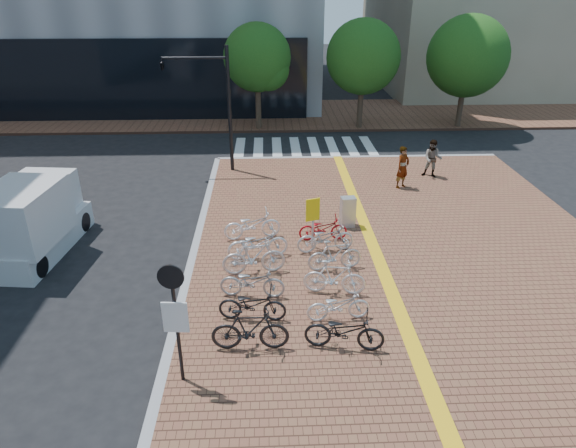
{
  "coord_description": "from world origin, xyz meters",
  "views": [
    {
      "loc": [
        -1.49,
        -12.52,
        8.37
      ],
      "look_at": [
        -0.9,
        2.0,
        1.3
      ],
      "focal_mm": 32.0,
      "sensor_mm": 36.0,
      "label": 1
    }
  ],
  "objects_px": {
    "bike_8": "(335,277)",
    "traffic_light_pole": "(199,87)",
    "bike_6": "(344,331)",
    "pedestrian_a": "(403,167)",
    "bike_0": "(250,330)",
    "bike_2": "(252,282)",
    "bike_7": "(338,305)",
    "yellow_sign": "(313,214)",
    "bike_1": "(252,304)",
    "bike_10": "(325,238)",
    "box_truck": "(32,219)",
    "bike_3": "(254,257)",
    "utility_box": "(348,212)",
    "bike_9": "(335,255)",
    "bike_4": "(258,243)",
    "notice_sign": "(175,310)",
    "pedestrian_b": "(433,159)",
    "bike_5": "(252,225)",
    "bike_11": "(323,228)"
  },
  "relations": [
    {
      "from": "bike_0",
      "to": "bike_2",
      "type": "distance_m",
      "value": 2.28
    },
    {
      "from": "bike_8",
      "to": "yellow_sign",
      "type": "distance_m",
      "value": 2.88
    },
    {
      "from": "bike_4",
      "to": "pedestrian_a",
      "type": "xyz_separation_m",
      "value": [
        6.07,
        5.86,
        0.39
      ]
    },
    {
      "from": "bike_0",
      "to": "bike_11",
      "type": "height_order",
      "value": "bike_0"
    },
    {
      "from": "bike_6",
      "to": "pedestrian_b",
      "type": "bearing_deg",
      "value": -15.91
    },
    {
      "from": "box_truck",
      "to": "traffic_light_pole",
      "type": "bearing_deg",
      "value": 57.39
    },
    {
      "from": "bike_0",
      "to": "bike_10",
      "type": "relative_size",
      "value": 1.0
    },
    {
      "from": "bike_1",
      "to": "bike_9",
      "type": "distance_m",
      "value": 3.48
    },
    {
      "from": "bike_0",
      "to": "bike_1",
      "type": "distance_m",
      "value": 1.2
    },
    {
      "from": "bike_6",
      "to": "pedestrian_a",
      "type": "height_order",
      "value": "pedestrian_a"
    },
    {
      "from": "pedestrian_a",
      "to": "yellow_sign",
      "type": "relative_size",
      "value": 1.01
    },
    {
      "from": "bike_4",
      "to": "notice_sign",
      "type": "xyz_separation_m",
      "value": [
        -1.63,
        -5.52,
        1.38
      ]
    },
    {
      "from": "bike_0",
      "to": "notice_sign",
      "type": "relative_size",
      "value": 0.63
    },
    {
      "from": "bike_9",
      "to": "bike_10",
      "type": "height_order",
      "value": "bike_9"
    },
    {
      "from": "bike_0",
      "to": "bike_3",
      "type": "height_order",
      "value": "bike_3"
    },
    {
      "from": "bike_1",
      "to": "bike_2",
      "type": "height_order",
      "value": "bike_2"
    },
    {
      "from": "bike_1",
      "to": "bike_7",
      "type": "relative_size",
      "value": 1.07
    },
    {
      "from": "bike_1",
      "to": "traffic_light_pole",
      "type": "relative_size",
      "value": 0.32
    },
    {
      "from": "bike_2",
      "to": "bike_8",
      "type": "distance_m",
      "value": 2.32
    },
    {
      "from": "bike_2",
      "to": "bike_7",
      "type": "distance_m",
      "value": 2.56
    },
    {
      "from": "bike_1",
      "to": "notice_sign",
      "type": "bearing_deg",
      "value": 151.43
    },
    {
      "from": "bike_2",
      "to": "bike_9",
      "type": "xyz_separation_m",
      "value": [
        2.5,
        1.37,
        0.03
      ]
    },
    {
      "from": "bike_7",
      "to": "box_truck",
      "type": "distance_m",
      "value": 10.45
    },
    {
      "from": "bike_6",
      "to": "yellow_sign",
      "type": "distance_m",
      "value": 5.21
    },
    {
      "from": "yellow_sign",
      "to": "traffic_light_pole",
      "type": "bearing_deg",
      "value": 119.43
    },
    {
      "from": "bike_9",
      "to": "notice_sign",
      "type": "relative_size",
      "value": 0.56
    },
    {
      "from": "box_truck",
      "to": "bike_10",
      "type": "bearing_deg",
      "value": -3.55
    },
    {
      "from": "bike_0",
      "to": "bike_2",
      "type": "xyz_separation_m",
      "value": [
        -0.0,
        2.27,
        -0.08
      ]
    },
    {
      "from": "bike_7",
      "to": "yellow_sign",
      "type": "distance_m",
      "value": 4.09
    },
    {
      "from": "bike_7",
      "to": "bike_1",
      "type": "bearing_deg",
      "value": 81.59
    },
    {
      "from": "bike_8",
      "to": "traffic_light_pole",
      "type": "bearing_deg",
      "value": 33.67
    },
    {
      "from": "bike_4",
      "to": "bike_5",
      "type": "bearing_deg",
      "value": -2.61
    },
    {
      "from": "bike_7",
      "to": "utility_box",
      "type": "bearing_deg",
      "value": -16.66
    },
    {
      "from": "bike_2",
      "to": "bike_3",
      "type": "bearing_deg",
      "value": 5.11
    },
    {
      "from": "bike_5",
      "to": "bike_9",
      "type": "height_order",
      "value": "bike_5"
    },
    {
      "from": "bike_1",
      "to": "bike_2",
      "type": "xyz_separation_m",
      "value": [
        -0.03,
        1.08,
        0.01
      ]
    },
    {
      "from": "bike_3",
      "to": "utility_box",
      "type": "bearing_deg",
      "value": -53.3
    },
    {
      "from": "bike_0",
      "to": "bike_6",
      "type": "height_order",
      "value": "bike_0"
    },
    {
      "from": "bike_1",
      "to": "bike_5",
      "type": "bearing_deg",
      "value": 7.31
    },
    {
      "from": "pedestrian_b",
      "to": "bike_6",
      "type": "bearing_deg",
      "value": -91.71
    },
    {
      "from": "bike_7",
      "to": "yellow_sign",
      "type": "bearing_deg",
      "value": -1.12
    },
    {
      "from": "bike_4",
      "to": "bike_6",
      "type": "bearing_deg",
      "value": -166.0
    },
    {
      "from": "bike_9",
      "to": "box_truck",
      "type": "height_order",
      "value": "box_truck"
    },
    {
      "from": "bike_2",
      "to": "bike_6",
      "type": "relative_size",
      "value": 0.95
    },
    {
      "from": "yellow_sign",
      "to": "bike_3",
      "type": "bearing_deg",
      "value": -140.59
    },
    {
      "from": "bike_4",
      "to": "yellow_sign",
      "type": "relative_size",
      "value": 1.1
    },
    {
      "from": "bike_6",
      "to": "bike_10",
      "type": "distance_m",
      "value": 4.89
    },
    {
      "from": "bike_6",
      "to": "notice_sign",
      "type": "bearing_deg",
      "value": 113.95
    },
    {
      "from": "bike_6",
      "to": "bike_10",
      "type": "height_order",
      "value": "bike_6"
    },
    {
      "from": "bike_8",
      "to": "box_truck",
      "type": "relative_size",
      "value": 0.38
    }
  ]
}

